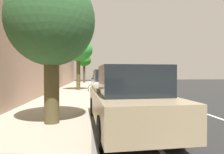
# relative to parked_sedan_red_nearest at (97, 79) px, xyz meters

# --- Properties ---
(ground) EXTENTS (75.16, 75.16, 0.00)m
(ground) POSITION_rel_parked_sedan_red_nearest_xyz_m (-1.36, 18.01, -0.75)
(ground) COLOR #292929
(sidewalk) EXTENTS (3.49, 46.97, 0.13)m
(sidewalk) POSITION_rel_parked_sedan_red_nearest_xyz_m (2.75, 18.01, -0.69)
(sidewalk) COLOR #B4A793
(sidewalk) RESTS_ON ground
(curb_edge) EXTENTS (0.16, 46.97, 0.13)m
(curb_edge) POSITION_rel_parked_sedan_red_nearest_xyz_m (0.92, 18.01, -0.69)
(curb_edge) COLOR gray
(curb_edge) RESTS_ON ground
(lane_stripe_centre) EXTENTS (0.14, 44.20, 0.01)m
(lane_stripe_centre) POSITION_rel_parked_sedan_red_nearest_xyz_m (-3.92, 16.63, -0.75)
(lane_stripe_centre) COLOR white
(lane_stripe_centre) RESTS_ON ground
(lane_stripe_bike_edge) EXTENTS (0.12, 46.97, 0.01)m
(lane_stripe_bike_edge) POSITION_rel_parked_sedan_red_nearest_xyz_m (-0.55, 18.01, -0.75)
(lane_stripe_bike_edge) COLOR white
(lane_stripe_bike_edge) RESTS_ON ground
(building_facade) EXTENTS (0.50, 46.97, 4.68)m
(building_facade) POSITION_rel_parked_sedan_red_nearest_xyz_m (4.74, 18.01, 1.59)
(building_facade) COLOR tan
(building_facade) RESTS_ON ground
(parked_sedan_red_nearest) EXTENTS (1.87, 4.41, 1.52)m
(parked_sedan_red_nearest) POSITION_rel_parked_sedan_red_nearest_xyz_m (0.00, 0.00, 0.00)
(parked_sedan_red_nearest) COLOR maroon
(parked_sedan_red_nearest) RESTS_ON ground
(parked_sedan_silver_second) EXTENTS (1.98, 4.47, 1.52)m
(parked_sedan_silver_second) POSITION_rel_parked_sedan_red_nearest_xyz_m (-0.23, 9.42, 0.00)
(parked_sedan_silver_second) COLOR #B7BABF
(parked_sedan_silver_second) RESTS_ON ground
(parked_suv_grey_mid) EXTENTS (2.06, 4.74, 1.99)m
(parked_suv_grey_mid) POSITION_rel_parked_sedan_red_nearest_xyz_m (-0.05, 16.84, 0.27)
(parked_suv_grey_mid) COLOR slate
(parked_suv_grey_mid) RESTS_ON ground
(parked_suv_white_far) EXTENTS (2.07, 4.75, 1.99)m
(parked_suv_white_far) POSITION_rel_parked_sedan_red_nearest_xyz_m (-0.03, 22.69, 0.27)
(parked_suv_white_far) COLOR white
(parked_suv_white_far) RESTS_ON ground
(parked_pickup_tan_farthest) EXTENTS (2.23, 5.39, 1.95)m
(parked_pickup_tan_farthest) POSITION_rel_parked_sedan_red_nearest_xyz_m (-0.07, 30.39, 0.15)
(parked_pickup_tan_farthest) COLOR tan
(parked_pickup_tan_farthest) RESTS_ON ground
(bicycle_at_curb) EXTENTS (1.75, 0.50, 0.79)m
(bicycle_at_curb) POSITION_rel_parked_sedan_red_nearest_xyz_m (0.46, 18.01, -0.36)
(bicycle_at_curb) COLOR black
(bicycle_at_curb) RESTS_ON ground
(cyclist_with_backpack) EXTENTS (0.51, 0.57, 1.63)m
(cyclist_with_backpack) POSITION_rel_parked_sedan_red_nearest_xyz_m (0.68, 17.58, 0.24)
(cyclist_with_backpack) COLOR #C6B284
(cyclist_with_backpack) RESTS_ON ground
(street_tree_near_cyclist) EXTENTS (2.46, 2.46, 4.96)m
(street_tree_near_cyclist) POSITION_rel_parked_sedan_red_nearest_xyz_m (2.28, 0.63, 3.23)
(street_tree_near_cyclist) COLOR #4B3720
(street_tree_near_cyclist) RESTS_ON sidewalk
(street_tree_mid_block) EXTENTS (2.80, 2.80, 5.03)m
(street_tree_mid_block) POSITION_rel_parked_sedan_red_nearest_xyz_m (2.28, 16.60, 3.24)
(street_tree_mid_block) COLOR brown
(street_tree_mid_block) RESTS_ON sidewalk
(street_tree_far_end) EXTENTS (2.81, 2.81, 4.77)m
(street_tree_far_end) POSITION_rel_parked_sedan_red_nearest_xyz_m (2.28, 29.84, 2.64)
(street_tree_far_end) COLOR brown
(street_tree_far_end) RESTS_ON sidewalk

